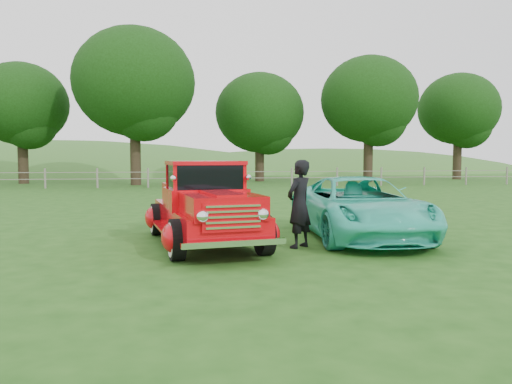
{
  "coord_description": "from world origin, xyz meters",
  "views": [
    {
      "loc": [
        -0.89,
        -9.13,
        1.86
      ],
      "look_at": [
        0.63,
        1.2,
        1.13
      ],
      "focal_mm": 35.0,
      "sensor_mm": 36.0,
      "label": 1
    }
  ],
  "objects": [
    {
      "name": "teal_sedan",
      "position": [
        3.11,
        1.82,
        0.7
      ],
      "size": [
        2.49,
        5.13,
        1.41
      ],
      "primitive_type": "imported",
      "rotation": [
        0.0,
        0.0,
        -0.03
      ],
      "color": "#33CCAF",
      "rests_on": "ground"
    },
    {
      "name": "tree_far_east",
      "position": [
        22.0,
        30.0,
        5.86
      ],
      "size": [
        6.6,
        6.6,
        8.86
      ],
      "color": "black",
      "rests_on": "ground"
    },
    {
      "name": "distant_hills",
      "position": [
        -4.08,
        59.46,
        -4.55
      ],
      "size": [
        116.0,
        60.0,
        18.0
      ],
      "color": "#2D6425",
      "rests_on": "ground"
    },
    {
      "name": "fence_line",
      "position": [
        0.0,
        22.0,
        0.6
      ],
      "size": [
        48.0,
        0.12,
        1.2
      ],
      "color": "gray",
      "rests_on": "ground"
    },
    {
      "name": "tree_mid_east",
      "position": [
        13.0,
        27.0,
        6.17
      ],
      "size": [
        7.2,
        7.2,
        9.44
      ],
      "color": "black",
      "rests_on": "ground"
    },
    {
      "name": "tree_mid_west",
      "position": [
        -12.0,
        28.0,
        5.55
      ],
      "size": [
        6.4,
        6.4,
        8.46
      ],
      "color": "black",
      "rests_on": "ground"
    },
    {
      "name": "man",
      "position": [
        1.46,
        0.79,
        0.9
      ],
      "size": [
        0.78,
        0.76,
        1.81
      ],
      "primitive_type": "imported",
      "rotation": [
        0.0,
        0.0,
        3.86
      ],
      "color": "black",
      "rests_on": "ground"
    },
    {
      "name": "tree_near_east",
      "position": [
        5.0,
        29.0,
        5.25
      ],
      "size": [
        6.8,
        6.8,
        8.33
      ],
      "color": "black",
      "rests_on": "ground"
    },
    {
      "name": "ground",
      "position": [
        0.0,
        0.0,
        0.0
      ],
      "size": [
        140.0,
        140.0,
        0.0
      ],
      "primitive_type": "plane",
      "color": "#1D4913",
      "rests_on": "ground"
    },
    {
      "name": "red_pickup",
      "position": [
        -0.44,
        1.47,
        0.8
      ],
      "size": [
        2.82,
        5.2,
        1.78
      ],
      "rotation": [
        0.0,
        0.0,
        0.16
      ],
      "color": "black",
      "rests_on": "ground"
    },
    {
      "name": "tree_near_west",
      "position": [
        -4.0,
        25.0,
        6.8
      ],
      "size": [
        8.0,
        8.0,
        10.42
      ],
      "color": "black",
      "rests_on": "ground"
    }
  ]
}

